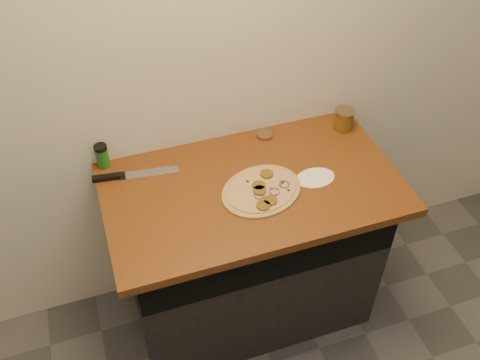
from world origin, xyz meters
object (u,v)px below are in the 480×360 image
object	(u,v)px
salsa_jar	(344,119)
pizza	(262,190)
spice_shaker	(102,156)
chefs_knife	(128,175)

from	to	relation	value
salsa_jar	pizza	bearing A→B (deg)	-151.21
pizza	spice_shaker	distance (m)	0.68
salsa_jar	chefs_knife	bearing A→B (deg)	-179.41
pizza	chefs_knife	bearing A→B (deg)	152.00
salsa_jar	spice_shaker	world-z (taller)	spice_shaker
spice_shaker	pizza	bearing A→B (deg)	-31.91
chefs_knife	spice_shaker	distance (m)	0.14
salsa_jar	spice_shaker	size ratio (longest dim) A/B	0.90
pizza	salsa_jar	xyz separation A→B (m)	(0.49, 0.27, 0.04)
pizza	salsa_jar	size ratio (longest dim) A/B	4.36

